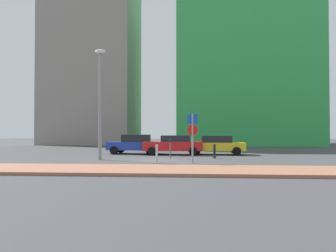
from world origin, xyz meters
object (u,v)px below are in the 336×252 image
at_px(traffic_bollard_mid, 157,153).
at_px(street_lamp, 100,95).
at_px(parked_car_red, 173,145).
at_px(parked_car_yellow, 216,145).
at_px(parking_meter, 170,145).
at_px(parked_car_blue, 135,144).
at_px(parking_sign_post, 193,132).
at_px(traffic_bollard_near, 214,151).

bearing_deg(traffic_bollard_mid, street_lamp, 161.73).
relative_size(street_lamp, traffic_bollard_mid, 6.83).
relative_size(parked_car_red, parked_car_yellow, 1.02).
bearing_deg(traffic_bollard_mid, parking_meter, 77.32).
xyz_separation_m(parked_car_blue, parking_meter, (3.06, -3.84, 0.08)).
xyz_separation_m(street_lamp, traffic_bollard_mid, (3.74, -1.24, -3.61)).
relative_size(parked_car_blue, parked_car_red, 0.95).
bearing_deg(parking_meter, street_lamp, -161.40).
distance_m(parked_car_blue, street_lamp, 6.40).
distance_m(parking_sign_post, parking_meter, 3.67).
distance_m(parking_sign_post, traffic_bollard_near, 3.92).
height_order(parked_car_yellow, parking_sign_post, parking_sign_post).
relative_size(street_lamp, traffic_bollard_near, 7.54).
distance_m(street_lamp, traffic_bollard_near, 8.32).
bearing_deg(traffic_bollard_mid, parked_car_red, 83.85).
relative_size(parked_car_blue, parking_meter, 3.22).
height_order(parked_car_blue, street_lamp, street_lamp).
bearing_deg(parked_car_yellow, parking_sign_post, -105.38).
bearing_deg(parking_meter, parked_car_red, 89.47).
xyz_separation_m(parked_car_red, traffic_bollard_mid, (-0.64, -5.92, -0.27)).
height_order(parked_car_red, parking_sign_post, parking_sign_post).
bearing_deg(traffic_bollard_mid, parking_sign_post, -14.79).
relative_size(parking_sign_post, parking_meter, 2.08).
bearing_deg(parking_sign_post, traffic_bollard_near, 66.37).
height_order(parked_car_blue, traffic_bollard_near, parked_car_blue).
distance_m(parked_car_red, parking_meter, 3.22).
relative_size(parked_car_yellow, parking_sign_post, 1.61).
xyz_separation_m(parking_sign_post, traffic_bollard_mid, (-2.08, 0.55, -1.24)).
bearing_deg(parking_sign_post, street_lamp, 162.96).
xyz_separation_m(parked_car_yellow, traffic_bollard_near, (-0.39, -3.44, -0.30)).
distance_m(parked_car_red, parking_sign_post, 6.70).
bearing_deg(parking_meter, parking_sign_post, -65.68).
relative_size(parked_car_blue, traffic_bollard_mid, 4.22).
bearing_deg(street_lamp, parking_meter, 18.60).
bearing_deg(parking_meter, traffic_bollard_mid, -102.68).
bearing_deg(parked_car_red, parking_sign_post, -77.46).
height_order(parked_car_yellow, parking_meter, parked_car_yellow).
distance_m(parked_car_blue, parked_car_red, 3.15).
xyz_separation_m(traffic_bollard_near, traffic_bollard_mid, (-3.56, -2.84, 0.05)).
bearing_deg(street_lamp, parking_sign_post, -17.04).
bearing_deg(parked_car_red, parked_car_blue, 168.64).
relative_size(parking_sign_post, traffic_bollard_mid, 2.72).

